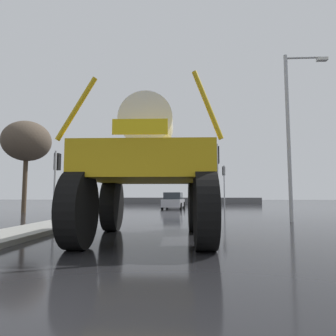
{
  "coord_description": "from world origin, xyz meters",
  "views": [
    {
      "loc": [
        1.79,
        -2.99,
        1.27
      ],
      "look_at": [
        1.17,
        8.09,
        2.3
      ],
      "focal_mm": 31.22,
      "sensor_mm": 36.0,
      "label": 1
    }
  ],
  "objects_px": {
    "bare_tree_left": "(27,142)",
    "traffic_signal_near_left": "(57,170)",
    "streetlight_near_right": "(292,127)",
    "oversize_sprayer": "(149,171)",
    "traffic_signal_far_left": "(224,177)",
    "sedan_ahead": "(173,201)",
    "traffic_signal_near_right": "(217,165)"
  },
  "relations": [
    {
      "from": "sedan_ahead",
      "to": "traffic_signal_near_left",
      "type": "relative_size",
      "value": 1.23
    },
    {
      "from": "sedan_ahead",
      "to": "traffic_signal_near_right",
      "type": "height_order",
      "value": "traffic_signal_near_right"
    },
    {
      "from": "streetlight_near_right",
      "to": "bare_tree_left",
      "type": "distance_m",
      "value": 18.21
    },
    {
      "from": "traffic_signal_near_left",
      "to": "streetlight_near_right",
      "type": "height_order",
      "value": "streetlight_near_right"
    },
    {
      "from": "traffic_signal_near_right",
      "to": "traffic_signal_far_left",
      "type": "relative_size",
      "value": 0.92
    },
    {
      "from": "traffic_signal_near_left",
      "to": "traffic_signal_near_right",
      "type": "xyz_separation_m",
      "value": [
        7.92,
        -0.0,
        0.2
      ]
    },
    {
      "from": "oversize_sprayer",
      "to": "traffic_signal_far_left",
      "type": "xyz_separation_m",
      "value": [
        4.8,
        19.17,
        0.97
      ]
    },
    {
      "from": "traffic_signal_near_left",
      "to": "traffic_signal_far_left",
      "type": "xyz_separation_m",
      "value": [
        10.09,
        13.67,
        0.45
      ]
    },
    {
      "from": "sedan_ahead",
      "to": "traffic_signal_near_right",
      "type": "xyz_separation_m",
      "value": [
        2.6,
        -13.64,
        2.01
      ]
    },
    {
      "from": "traffic_signal_near_left",
      "to": "oversize_sprayer",
      "type": "bearing_deg",
      "value": -46.1
    },
    {
      "from": "sedan_ahead",
      "to": "streetlight_near_right",
      "type": "bearing_deg",
      "value": -149.12
    },
    {
      "from": "traffic_signal_far_left",
      "to": "streetlight_near_right",
      "type": "xyz_separation_m",
      "value": [
        1.49,
        -13.54,
        1.62
      ]
    },
    {
      "from": "oversize_sprayer",
      "to": "traffic_signal_near_right",
      "type": "bearing_deg",
      "value": -26.83
    },
    {
      "from": "streetlight_near_right",
      "to": "bare_tree_left",
      "type": "relative_size",
      "value": 1.21
    },
    {
      "from": "traffic_signal_near_right",
      "to": "streetlight_near_right",
      "type": "bearing_deg",
      "value": 2.14
    },
    {
      "from": "traffic_signal_near_right",
      "to": "bare_tree_left",
      "type": "relative_size",
      "value": 0.55
    },
    {
      "from": "oversize_sprayer",
      "to": "traffic_signal_far_left",
      "type": "height_order",
      "value": "oversize_sprayer"
    },
    {
      "from": "sedan_ahead",
      "to": "traffic_signal_near_right",
      "type": "relative_size",
      "value": 1.14
    },
    {
      "from": "oversize_sprayer",
      "to": "traffic_signal_near_left",
      "type": "height_order",
      "value": "oversize_sprayer"
    },
    {
      "from": "streetlight_near_right",
      "to": "bare_tree_left",
      "type": "bearing_deg",
      "value": 158.8
    },
    {
      "from": "oversize_sprayer",
      "to": "sedan_ahead",
      "type": "bearing_deg",
      "value": -1.36
    },
    {
      "from": "bare_tree_left",
      "to": "traffic_signal_near_left",
      "type": "bearing_deg",
      "value": -51.27
    },
    {
      "from": "traffic_signal_far_left",
      "to": "bare_tree_left",
      "type": "bearing_deg",
      "value": -155.8
    },
    {
      "from": "streetlight_near_right",
      "to": "oversize_sprayer",
      "type": "bearing_deg",
      "value": -138.14
    },
    {
      "from": "oversize_sprayer",
      "to": "bare_tree_left",
      "type": "bearing_deg",
      "value": 39.87
    },
    {
      "from": "traffic_signal_near_left",
      "to": "bare_tree_left",
      "type": "distance_m",
      "value": 9.03
    },
    {
      "from": "traffic_signal_near_right",
      "to": "bare_tree_left",
      "type": "xyz_separation_m",
      "value": [
        -13.3,
        6.72,
        2.53
      ]
    },
    {
      "from": "streetlight_near_right",
      "to": "traffic_signal_near_right",
      "type": "bearing_deg",
      "value": -177.86
    },
    {
      "from": "traffic_signal_near_right",
      "to": "sedan_ahead",
      "type": "bearing_deg",
      "value": 100.8
    },
    {
      "from": "sedan_ahead",
      "to": "traffic_signal_near_left",
      "type": "bearing_deg",
      "value": 164.68
    },
    {
      "from": "traffic_signal_near_left",
      "to": "traffic_signal_far_left",
      "type": "relative_size",
      "value": 0.85
    },
    {
      "from": "sedan_ahead",
      "to": "traffic_signal_near_left",
      "type": "distance_m",
      "value": 14.75
    }
  ]
}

